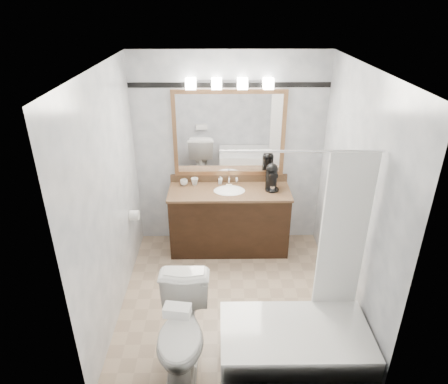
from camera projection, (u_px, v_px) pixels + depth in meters
The scene contains 14 objects.
room at pixel (232, 199), 3.91m from camera, with size 2.42×2.62×2.52m.
vanity at pixel (229, 219), 5.18m from camera, with size 1.53×0.58×0.97m.
mirror at pixel (229, 134), 4.95m from camera, with size 1.40×0.04×1.10m.
vanity_light_bar at pixel (230, 83), 4.62m from camera, with size 1.02×0.14×0.12m.
accent_stripe at pixel (229, 85), 4.70m from camera, with size 2.40×0.01×0.06m, color black.
bathtub at pixel (296, 342), 3.55m from camera, with size 1.30×0.75×1.96m.
tp_roll at pixel (134, 215), 4.74m from camera, with size 0.12×0.12×0.11m, color white.
toilet at pixel (182, 332), 3.48m from camera, with size 0.46×0.81×0.82m, color white.
tissue_box at pixel (177, 311), 3.08m from camera, with size 0.21×0.11×0.09m, color white.
coffee_maker at pixel (272, 176), 4.98m from camera, with size 0.18×0.22×0.34m.
cup_left at pixel (184, 182), 5.13m from camera, with size 0.10×0.10×0.07m, color white.
cup_right at pixel (195, 181), 5.14m from camera, with size 0.09×0.09×0.09m, color white.
soap_bottle_a at pixel (220, 180), 5.16m from camera, with size 0.05×0.05×0.10m, color white.
soap_bar at pixel (229, 186), 5.10m from camera, with size 0.08×0.05×0.02m, color beige.
Camera 1 is at (-0.12, -3.48, 3.05)m, focal length 32.00 mm.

